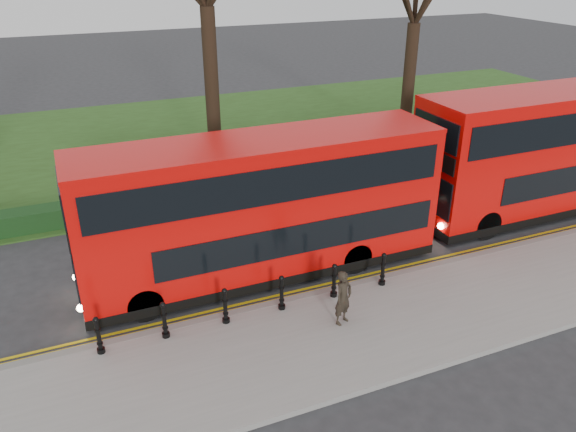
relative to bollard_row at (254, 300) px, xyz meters
name	(u,v)px	position (x,y,z in m)	size (l,w,h in m)	color
ground	(247,292)	(0.24, 1.35, -0.65)	(120.00, 120.00, 0.00)	#28282B
pavement	(286,351)	(0.24, -1.65, -0.57)	(60.00, 4.00, 0.15)	gray
kerb	(258,308)	(0.24, 0.35, -0.57)	(60.00, 0.25, 0.16)	slate
grass_verge	(152,144)	(0.24, 16.35, -0.62)	(60.00, 18.00, 0.06)	#274617
hedge	(190,195)	(0.24, 8.15, -0.25)	(60.00, 0.90, 0.80)	black
yellow_line_outer	(255,305)	(0.24, 0.65, -0.64)	(60.00, 0.10, 0.01)	yellow
yellow_line_inner	(252,301)	(0.24, 0.85, -0.64)	(60.00, 0.10, 0.01)	yellow
bollard_row	(254,300)	(0.00, 0.00, 0.00)	(8.19, 0.15, 1.00)	black
bus_lead	(263,209)	(1.12, 2.25, 1.53)	(10.88, 2.50, 4.33)	red
bus_rear	(560,150)	(13.14, 2.53, 1.69)	(11.68, 2.68, 4.65)	red
pedestrian	(343,298)	(2.06, -1.21, 0.27)	(0.56, 0.37, 1.55)	black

